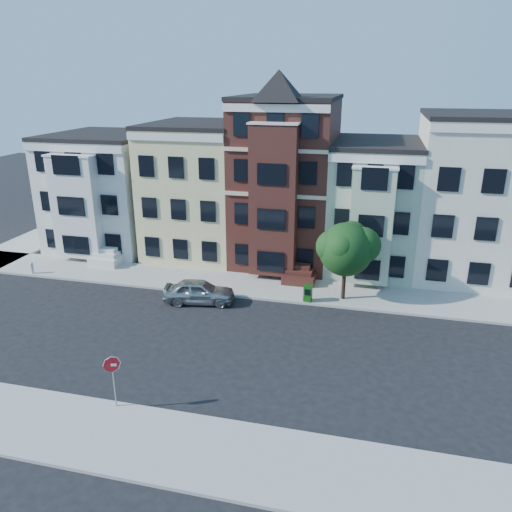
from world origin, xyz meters
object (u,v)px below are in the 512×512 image
(street_tree, at_px, (346,253))
(stop_sign, at_px, (114,378))
(parked_car, at_px, (199,291))
(newspaper_box, at_px, (308,293))
(fire_hydrant, at_px, (32,269))

(street_tree, relative_size, stop_sign, 2.24)
(street_tree, xyz_separation_m, parked_car, (-8.84, -2.46, -2.48))
(street_tree, relative_size, newspaper_box, 5.69)
(newspaper_box, bearing_deg, stop_sign, -111.10)
(stop_sign, bearing_deg, fire_hydrant, 120.29)
(parked_car, height_order, stop_sign, stop_sign)
(parked_car, distance_m, stop_sign, 11.11)
(parked_car, bearing_deg, fire_hydrant, 73.43)
(newspaper_box, relative_size, stop_sign, 0.39)
(street_tree, distance_m, newspaper_box, 3.45)
(parked_car, bearing_deg, stop_sign, 171.09)
(parked_car, distance_m, fire_hydrant, 13.38)
(street_tree, height_order, fire_hydrant, street_tree)
(newspaper_box, distance_m, stop_sign, 14.19)
(parked_car, xyz_separation_m, stop_sign, (0.22, -11.08, 0.77))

